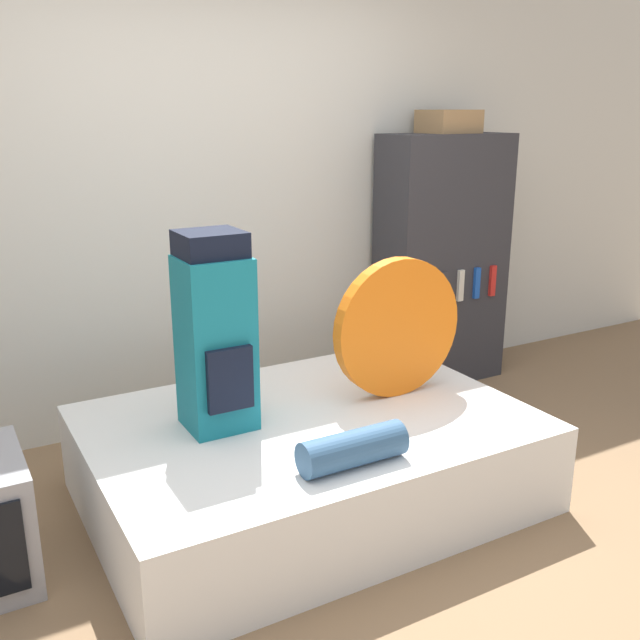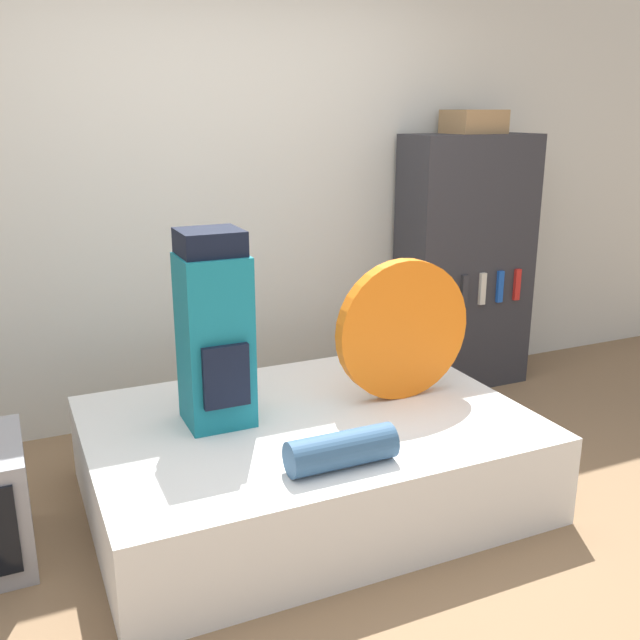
# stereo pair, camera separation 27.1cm
# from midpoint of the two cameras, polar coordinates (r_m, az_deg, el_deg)

# --- Properties ---
(ground_plane) EXTENTS (16.00, 16.00, 0.00)m
(ground_plane) POSITION_cam_midpoint_polar(r_m,az_deg,el_deg) (3.05, 0.16, -18.49)
(ground_plane) COLOR #846647
(wall_back) EXTENTS (8.00, 0.05, 2.60)m
(wall_back) POSITION_cam_midpoint_polar(r_m,az_deg,el_deg) (4.10, -11.92, 9.81)
(wall_back) COLOR silver
(wall_back) RESTS_ON ground_plane
(bed) EXTENTS (1.94, 1.38, 0.41)m
(bed) POSITION_cam_midpoint_polar(r_m,az_deg,el_deg) (3.35, -3.29, -11.00)
(bed) COLOR white
(bed) RESTS_ON ground_plane
(backpack) EXTENTS (0.29, 0.30, 0.86)m
(backpack) POSITION_cam_midpoint_polar(r_m,az_deg,el_deg) (3.08, -10.88, -1.19)
(backpack) COLOR #14707F
(backpack) RESTS_ON bed
(tent_bag) EXTENTS (0.68, 0.07, 0.68)m
(tent_bag) POSITION_cam_midpoint_polar(r_m,az_deg,el_deg) (3.41, 3.96, -0.63)
(tent_bag) COLOR orange
(tent_bag) RESTS_ON bed
(sleeping_roll) EXTENTS (0.44, 0.14, 0.14)m
(sleeping_roll) POSITION_cam_midpoint_polar(r_m,az_deg,el_deg) (2.81, -0.15, -10.30)
(sleeping_roll) COLOR #33567A
(sleeping_roll) RESTS_ON bed
(bookshelf) EXTENTS (0.84, 0.40, 1.61)m
(bookshelf) POSITION_cam_midpoint_polar(r_m,az_deg,el_deg) (4.69, 8.06, 4.67)
(bookshelf) COLOR #2D2D33
(bookshelf) RESTS_ON ground_plane
(cardboard_box) EXTENTS (0.32, 0.29, 0.14)m
(cardboard_box) POSITION_cam_midpoint_polar(r_m,az_deg,el_deg) (4.63, 8.56, 15.44)
(cardboard_box) COLOR #99754C
(cardboard_box) RESTS_ON bookshelf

